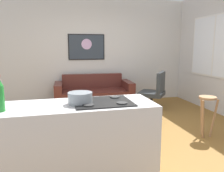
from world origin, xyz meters
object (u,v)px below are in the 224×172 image
at_px(couch, 94,96).
at_px(mixing_bowl, 80,98).
at_px(wall_painting, 87,47).
at_px(armchair, 155,91).
at_px(bar_stool, 207,107).
at_px(coffee_table, 111,104).
at_px(soda_bottle, 0,95).

height_order(couch, mixing_bowl, mixing_bowl).
bearing_deg(wall_painting, armchair, -33.18).
distance_m(couch, bar_stool, 2.83).
relative_size(couch, wall_painting, 2.04).
height_order(coffee_table, bar_stool, bar_stool).
height_order(couch, coffee_table, couch).
bearing_deg(coffee_table, armchair, 26.90).
bearing_deg(bar_stool, wall_painting, 119.66).
bearing_deg(soda_bottle, bar_stool, 18.44).
bearing_deg(couch, soda_bottle, -112.83).
xyz_separation_m(coffee_table, bar_stool, (1.36, -1.20, 0.16)).
bearing_deg(bar_stool, coffee_table, 138.48).
distance_m(couch, mixing_bowl, 3.40).
bearing_deg(coffee_table, couch, 97.96).
height_order(armchair, wall_painting, wall_painting).
relative_size(soda_bottle, mixing_bowl, 1.35).
distance_m(coffee_table, armchair, 1.42).
distance_m(coffee_table, bar_stool, 1.82).
xyz_separation_m(bar_stool, soda_bottle, (-2.93, -0.98, 0.58)).
distance_m(couch, soda_bottle, 3.72).
relative_size(couch, soda_bottle, 5.77).
height_order(coffee_table, wall_painting, wall_painting).
distance_m(armchair, bar_stool, 1.85).
xyz_separation_m(armchair, bar_stool, (0.09, -1.85, 0.08)).
bearing_deg(armchair, coffee_table, -153.10).
relative_size(couch, mixing_bowl, 7.78).
distance_m(bar_stool, wall_painting, 3.42).
height_order(coffee_table, soda_bottle, soda_bottle).
xyz_separation_m(coffee_table, soda_bottle, (-1.57, -2.18, 0.73)).
relative_size(bar_stool, soda_bottle, 2.06).
bearing_deg(couch, wall_painting, 101.82).
xyz_separation_m(soda_bottle, wall_painting, (1.31, 3.82, 0.42)).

